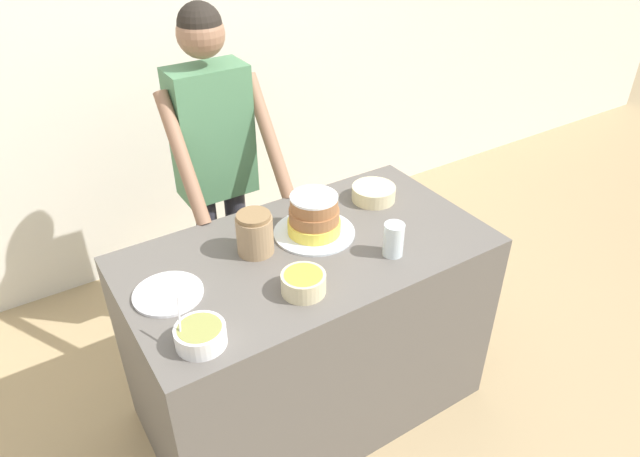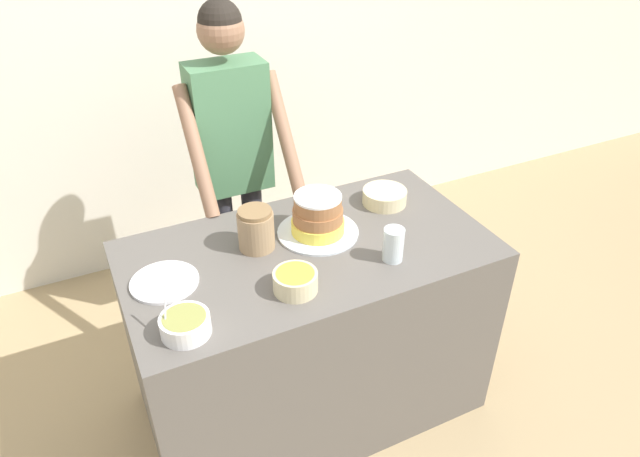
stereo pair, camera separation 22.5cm
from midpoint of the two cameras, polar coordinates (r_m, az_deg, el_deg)
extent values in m
cube|color=silver|center=(3.50, -10.60, 16.72)|extent=(10.00, 0.05, 2.60)
cube|color=#5B5651|center=(2.62, 1.44, -10.28)|extent=(1.51, 0.82, 0.92)
cylinder|color=#2D2D38|center=(3.15, -7.24, -2.87)|extent=(0.11, 0.11, 0.85)
cylinder|color=#2D2D38|center=(3.19, -4.49, -2.13)|extent=(0.11, 0.11, 0.85)
cube|color=#4C7F56|center=(2.80, -6.72, 9.90)|extent=(0.36, 0.20, 0.64)
cylinder|color=#8E664C|center=(2.60, -9.85, 7.51)|extent=(0.07, 0.40, 0.53)
cylinder|color=#8E664C|center=(2.73, -1.16, 9.33)|extent=(0.07, 0.40, 0.53)
sphere|color=#8E664C|center=(2.65, -7.40, 19.04)|extent=(0.21, 0.21, 0.21)
sphere|color=black|center=(2.65, -7.46, 19.81)|extent=(0.20, 0.20, 0.20)
cylinder|color=silver|center=(2.42, 2.45, -0.44)|extent=(0.35, 0.35, 0.01)
cylinder|color=#F2DB4C|center=(2.40, 2.47, 0.20)|extent=(0.23, 0.23, 0.05)
cylinder|color=#9E663D|center=(2.37, 2.50, 1.29)|extent=(0.21, 0.21, 0.05)
cylinder|color=#9E663D|center=(2.34, 2.53, 2.42)|extent=(0.20, 0.20, 0.05)
cylinder|color=white|center=(2.33, 2.55, 3.10)|extent=(0.20, 0.20, 0.01)
cylinder|color=beige|center=(2.64, 8.91, 3.10)|extent=(0.20, 0.20, 0.07)
cylinder|color=white|center=(2.63, 8.96, 3.62)|extent=(0.17, 0.17, 0.01)
cylinder|color=beige|center=(2.09, 0.60, -5.44)|extent=(0.17, 0.17, 0.08)
cylinder|color=#EF9938|center=(2.07, 0.61, -4.73)|extent=(0.14, 0.14, 0.01)
cylinder|color=white|center=(1.95, -10.09, -9.62)|extent=(0.17, 0.17, 0.07)
cylinder|color=olive|center=(1.93, -10.18, -8.99)|extent=(0.15, 0.15, 0.01)
cylinder|color=silver|center=(1.93, -12.01, -8.38)|extent=(0.05, 0.09, 0.16)
cylinder|color=silver|center=(2.26, 10.19, -1.69)|extent=(0.08, 0.08, 0.14)
cylinder|color=silver|center=(2.19, -12.48, -5.34)|extent=(0.26, 0.26, 0.01)
cylinder|color=#9E7F5B|center=(2.29, -3.64, -0.32)|extent=(0.15, 0.15, 0.16)
cylinder|color=olive|center=(2.25, -3.72, 1.55)|extent=(0.14, 0.14, 0.02)
camera|label=1|loc=(0.11, -87.14, 1.89)|focal=32.00mm
camera|label=2|loc=(0.11, 92.86, -1.89)|focal=32.00mm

